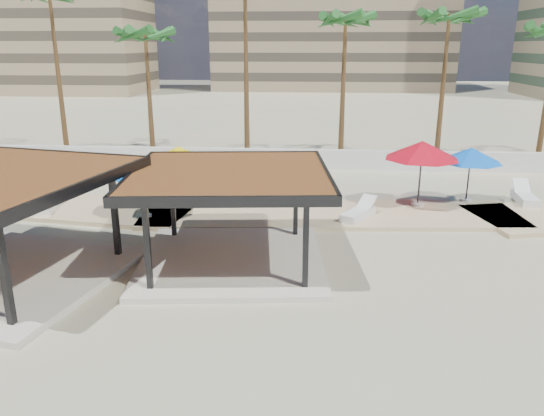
{
  "coord_description": "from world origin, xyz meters",
  "views": [
    {
      "loc": [
        1.17,
        -14.83,
        7.02
      ],
      "look_at": [
        -0.21,
        3.45,
        1.4
      ],
      "focal_mm": 35.0,
      "sensor_mm": 36.0,
      "label": 1
    }
  ],
  "objects": [
    {
      "name": "ground",
      "position": [
        0.0,
        0.0,
        0.0
      ],
      "size": [
        200.0,
        200.0,
        0.0
      ],
      "primitive_type": "plane",
      "color": "tan",
      "rests_on": "ground"
    },
    {
      "name": "palm_f",
      "position": [
        9.0,
        18.6,
        8.28
      ],
      "size": [
        3.0,
        3.0,
        9.45
      ],
      "color": "brown",
      "rests_on": "ground"
    },
    {
      "name": "umbrella_b",
      "position": [
        -4.96,
        8.89,
        2.25
      ],
      "size": [
        3.14,
        3.14,
        2.41
      ],
      "rotation": [
        0.0,
        0.0,
        -0.18
      ],
      "color": "beige",
      "rests_on": "promenade"
    },
    {
      "name": "pavilion_central",
      "position": [
        -1.44,
        1.62,
        1.92
      ],
      "size": [
        6.91,
        6.91,
        3.21
      ],
      "rotation": [
        0.0,
        0.0,
        0.1
      ],
      "color": "beige",
      "rests_on": "ground"
    },
    {
      "name": "umbrella_d",
      "position": [
        8.31,
        9.2,
        2.32
      ],
      "size": [
        3.41,
        3.41,
        2.49
      ],
      "rotation": [
        0.0,
        0.0,
        0.25
      ],
      "color": "beige",
      "rests_on": "promenade"
    },
    {
      "name": "palm_b",
      "position": [
        -15.0,
        18.7,
        9.54
      ],
      "size": [
        3.0,
        3.0,
        10.81
      ],
      "color": "brown",
      "rests_on": "ground"
    },
    {
      "name": "umbrella_f",
      "position": [
        -5.68,
        5.8,
        2.24
      ],
      "size": [
        3.22,
        3.22,
        2.4
      ],
      "rotation": [
        0.0,
        0.0,
        -0.22
      ],
      "color": "beige",
      "rests_on": "promenade"
    },
    {
      "name": "lounger_d",
      "position": [
        10.94,
        9.25,
        0.39
      ],
      "size": [
        0.93,
        2.32,
        0.86
      ],
      "rotation": [
        0.0,
        0.0,
        1.48
      ],
      "color": "silver",
      "rests_on": "promenade"
    },
    {
      "name": "palm_e",
      "position": [
        3.0,
        18.4,
        8.15
      ],
      "size": [
        3.0,
        3.0,
        9.31
      ],
      "color": "brown",
      "rests_on": "ground"
    },
    {
      "name": "boundary_wall",
      "position": [
        0.0,
        16.0,
        0.6
      ],
      "size": [
        56.0,
        0.3,
        1.2
      ],
      "primitive_type": "cube",
      "color": "silver",
      "rests_on": "ground"
    },
    {
      "name": "palm_c",
      "position": [
        -9.0,
        18.1,
        7.35
      ],
      "size": [
        3.0,
        3.0,
        8.47
      ],
      "color": "brown",
      "rests_on": "ground"
    },
    {
      "name": "lounger_a",
      "position": [
        -10.26,
        6.4,
        0.36
      ],
      "size": [
        1.05,
        2.04,
        0.74
      ],
      "rotation": [
        0.0,
        0.0,
        1.8
      ],
      "color": "silver",
      "rests_on": "promenade"
    },
    {
      "name": "lounger_b",
      "position": [
        3.16,
        6.28,
        0.37
      ],
      "size": [
        1.68,
        2.1,
        0.78
      ],
      "rotation": [
        0.0,
        0.0,
        1.0
      ],
      "color": "silver",
      "rests_on": "promenade"
    },
    {
      "name": "umbrella_c",
      "position": [
        5.96,
        8.3,
        2.68
      ],
      "size": [
        3.88,
        3.88,
        2.91
      ],
      "rotation": [
        0.0,
        0.0,
        0.21
      ],
      "color": "beige",
      "rests_on": "promenade"
    },
    {
      "name": "promenade",
      "position": [
        2.0,
        7.67,
        0.06
      ],
      "size": [
        44.45,
        7.97,
        0.24
      ],
      "color": "#C6B284",
      "rests_on": "ground"
    }
  ]
}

